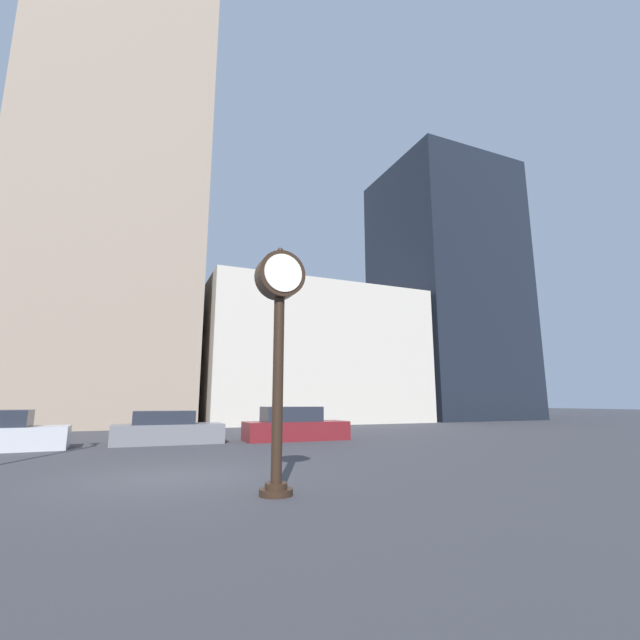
{
  "coord_description": "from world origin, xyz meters",
  "views": [
    {
      "loc": [
        -0.87,
        -10.42,
        1.66
      ],
      "look_at": [
        8.29,
        10.8,
        6.08
      ],
      "focal_mm": 24.0,
      "sensor_mm": 36.0,
      "label": 1
    }
  ],
  "objects": [
    {
      "name": "car_grey",
      "position": [
        0.5,
        8.24,
        0.55
      ],
      "size": [
        4.25,
        1.79,
        1.3
      ],
      "rotation": [
        0.0,
        0.0,
        -0.02
      ],
      "color": "slate",
      "rests_on": "ground_plane"
    },
    {
      "name": "street_clock",
      "position": [
        1.62,
        -2.66,
        3.15
      ],
      "size": [
        0.93,
        0.61,
        4.68
      ],
      "color": "black",
      "rests_on": "ground_plane"
    },
    {
      "name": "building_storefront_row",
      "position": [
        12.67,
        24.0,
        5.43
      ],
      "size": [
        17.82,
        12.0,
        10.85
      ],
      "color": "beige",
      "rests_on": "ground_plane"
    },
    {
      "name": "ground_plane",
      "position": [
        0.0,
        0.0,
        0.0
      ],
      "size": [
        200.0,
        200.0,
        0.0
      ],
      "primitive_type": "plane",
      "color": "#38383D"
    },
    {
      "name": "building_glass_modern",
      "position": [
        28.2,
        24.0,
        12.93
      ],
      "size": [
        12.09,
        12.0,
        25.86
      ],
      "color": "black",
      "rests_on": "ground_plane"
    },
    {
      "name": "car_maroon",
      "position": [
        5.76,
        7.76,
        0.6
      ],
      "size": [
        4.53,
        1.81,
        1.44
      ],
      "rotation": [
        0.0,
        0.0,
        -0.02
      ],
      "color": "maroon",
      "rests_on": "ground_plane"
    },
    {
      "name": "building_tall_tower",
      "position": [
        -3.2,
        24.0,
        18.08
      ],
      "size": [
        12.4,
        12.0,
        36.15
      ],
      "color": "gray",
      "rests_on": "ground_plane"
    }
  ]
}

